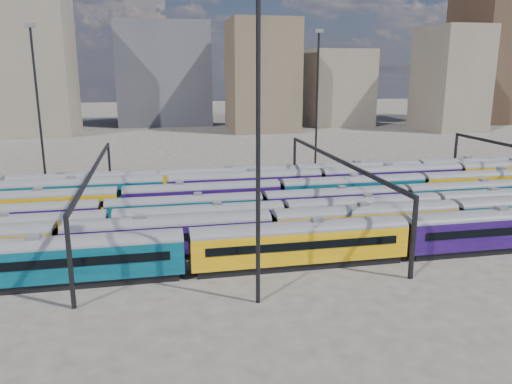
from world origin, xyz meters
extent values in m
plane|color=#45413A|center=(0.00, 0.00, 0.00)|extent=(500.00, 500.00, 0.00)
cube|color=black|center=(-21.49, -15.00, 0.38)|extent=(20.47, 2.66, 0.75)
cube|color=#043748|center=(-21.49, -15.00, 2.32)|extent=(21.55, 3.12, 3.12)
cylinder|color=#4C4C51|center=(-21.49, -15.00, 3.88)|extent=(21.55, 3.12, 3.12)
cube|color=black|center=(-21.49, -16.58, 2.69)|extent=(18.96, 0.06, 0.81)
cube|color=black|center=(-21.49, -13.42, 2.69)|extent=(18.96, 0.06, 0.81)
cube|color=slate|center=(-21.49, -15.00, 4.71)|extent=(1.08, 0.97, 0.38)
cube|color=black|center=(0.66, -15.00, 0.38)|extent=(20.47, 2.66, 0.75)
cube|color=#BA8507|center=(0.66, -15.00, 2.32)|extent=(21.55, 3.12, 3.12)
cylinder|color=#4C4C51|center=(0.66, -15.00, 3.88)|extent=(21.55, 3.12, 3.12)
cube|color=black|center=(0.66, -16.58, 2.69)|extent=(18.96, 0.06, 0.81)
cube|color=black|center=(0.66, -13.42, 2.69)|extent=(18.96, 0.06, 0.81)
cube|color=slate|center=(0.66, -15.00, 4.71)|extent=(1.08, 0.97, 0.38)
cube|color=black|center=(22.81, -15.00, 0.38)|extent=(20.47, 2.66, 0.75)
cube|color=#1A083E|center=(22.81, -15.00, 2.32)|extent=(21.55, 3.12, 3.12)
cylinder|color=#4C4C51|center=(22.81, -15.00, 3.88)|extent=(21.55, 3.12, 3.12)
cube|color=black|center=(22.81, -16.58, 2.69)|extent=(18.96, 0.06, 0.81)
cube|color=black|center=(22.81, -13.42, 2.69)|extent=(18.96, 0.06, 0.81)
cube|color=slate|center=(22.81, -15.00, 4.71)|extent=(1.08, 0.97, 0.38)
cube|color=black|center=(-11.83, -10.00, 0.37)|extent=(19.95, 2.59, 0.74)
cube|color=#1A083E|center=(-11.83, -10.00, 2.26)|extent=(21.00, 3.05, 3.05)
cylinder|color=#4C4C51|center=(-11.83, -10.00, 3.78)|extent=(21.00, 3.05, 3.05)
cube|color=black|center=(-11.83, -11.54, 2.62)|extent=(18.48, 0.06, 0.79)
cube|color=black|center=(-11.83, -8.46, 2.62)|extent=(18.48, 0.06, 0.79)
cube|color=slate|center=(-11.83, -10.00, 4.59)|extent=(1.05, 0.95, 0.37)
cube|color=black|center=(9.77, -10.00, 0.37)|extent=(19.95, 2.59, 0.74)
cube|color=#BA8507|center=(9.77, -10.00, 2.26)|extent=(21.00, 3.05, 3.05)
cylinder|color=#4C4C51|center=(9.77, -10.00, 3.78)|extent=(21.00, 3.05, 3.05)
cube|color=black|center=(9.77, -11.54, 2.62)|extent=(18.48, 0.06, 0.79)
cube|color=black|center=(9.77, -8.46, 2.62)|extent=(18.48, 0.06, 0.79)
cube|color=slate|center=(9.77, -10.00, 4.59)|extent=(1.05, 0.95, 0.37)
cube|color=black|center=(-28.06, -5.00, 0.34)|extent=(18.25, 2.37, 0.67)
cube|color=#BA8507|center=(-28.06, -5.00, 2.07)|extent=(19.21, 2.79, 2.79)
cylinder|color=#4C4C51|center=(-28.06, -5.00, 3.46)|extent=(19.21, 2.79, 2.79)
cube|color=black|center=(-28.06, -6.41, 2.40)|extent=(16.91, 0.06, 0.72)
cube|color=black|center=(-28.06, -3.59, 2.40)|extent=(16.91, 0.06, 0.72)
cube|color=slate|center=(-28.06, -5.00, 4.20)|extent=(0.96, 0.86, 0.34)
cube|color=black|center=(-8.24, -5.00, 0.34)|extent=(18.25, 2.37, 0.67)
cube|color=#1A083E|center=(-8.24, -5.00, 2.07)|extent=(19.21, 2.79, 2.79)
cylinder|color=#4C4C51|center=(-8.24, -5.00, 3.46)|extent=(19.21, 2.79, 2.79)
cube|color=black|center=(-8.24, -6.41, 2.40)|extent=(16.91, 0.06, 0.72)
cube|color=black|center=(-8.24, -3.59, 2.40)|extent=(16.91, 0.06, 0.72)
cube|color=slate|center=(-8.24, -5.00, 4.20)|extent=(0.96, 0.86, 0.34)
cube|color=black|center=(11.57, -5.00, 0.34)|extent=(18.25, 2.37, 0.67)
cube|color=#043748|center=(11.57, -5.00, 2.07)|extent=(19.21, 2.79, 2.79)
cylinder|color=#4C4C51|center=(11.57, -5.00, 3.46)|extent=(19.21, 2.79, 2.79)
cube|color=black|center=(11.57, -6.41, 2.40)|extent=(16.91, 0.06, 0.72)
cube|color=black|center=(11.57, -3.59, 2.40)|extent=(16.91, 0.06, 0.72)
cube|color=slate|center=(11.57, -5.00, 4.20)|extent=(0.96, 0.86, 0.34)
cube|color=black|center=(31.39, -5.00, 0.34)|extent=(18.25, 2.37, 0.67)
cube|color=#1A083E|center=(31.39, -5.00, 2.07)|extent=(19.21, 2.79, 2.79)
cylinder|color=#4C4C51|center=(31.39, -5.00, 3.46)|extent=(19.21, 2.79, 2.79)
cube|color=black|center=(31.39, -3.59, 2.40)|extent=(16.91, 0.06, 0.72)
cube|color=slate|center=(31.39, -5.00, 4.20)|extent=(0.96, 0.86, 0.34)
cube|color=black|center=(-29.21, 0.00, 0.33)|extent=(18.06, 2.34, 0.67)
cube|color=#1A083E|center=(-29.21, 0.00, 2.04)|extent=(19.01, 2.76, 2.76)
cylinder|color=#4C4C51|center=(-29.21, 0.00, 3.42)|extent=(19.01, 2.76, 2.76)
cube|color=black|center=(-29.21, -1.40, 2.37)|extent=(16.73, 0.06, 0.71)
cube|color=black|center=(-29.21, 1.40, 2.37)|extent=(16.73, 0.06, 0.71)
cube|color=slate|center=(-29.21, 0.00, 4.16)|extent=(0.95, 0.86, 0.33)
cube|color=black|center=(-9.60, 0.00, 0.33)|extent=(18.06, 2.34, 0.67)
cube|color=#043748|center=(-9.60, 0.00, 2.04)|extent=(19.01, 2.76, 2.76)
cylinder|color=#4C4C51|center=(-9.60, 0.00, 3.42)|extent=(19.01, 2.76, 2.76)
cube|color=black|center=(-9.60, -1.40, 2.37)|extent=(16.73, 0.06, 0.71)
cube|color=black|center=(-9.60, 1.40, 2.37)|extent=(16.73, 0.06, 0.71)
cube|color=slate|center=(-9.60, 0.00, 4.16)|extent=(0.95, 0.86, 0.33)
cube|color=black|center=(10.01, 0.00, 0.33)|extent=(18.06, 2.34, 0.67)
cube|color=#1A083E|center=(10.01, 0.00, 2.04)|extent=(19.01, 2.76, 2.76)
cylinder|color=#4C4C51|center=(10.01, 0.00, 3.42)|extent=(19.01, 2.76, 2.76)
cube|color=black|center=(10.01, -1.40, 2.37)|extent=(16.73, 0.06, 0.71)
cube|color=black|center=(10.01, 1.40, 2.37)|extent=(16.73, 0.06, 0.71)
cube|color=slate|center=(10.01, 0.00, 4.16)|extent=(0.95, 0.86, 0.33)
cube|color=black|center=(29.61, 0.00, 0.33)|extent=(18.06, 2.34, 0.67)
cube|color=#043748|center=(29.61, 0.00, 2.04)|extent=(19.01, 2.76, 2.76)
cylinder|color=#4C4C51|center=(29.61, 0.00, 3.42)|extent=(19.01, 2.76, 2.76)
cube|color=black|center=(29.61, -1.40, 2.37)|extent=(16.73, 0.06, 0.71)
cube|color=black|center=(29.61, 1.40, 2.37)|extent=(16.73, 0.06, 0.71)
cube|color=slate|center=(29.61, 0.00, 4.16)|extent=(0.95, 0.86, 0.33)
cube|color=black|center=(-28.28, 5.00, 0.36)|extent=(19.68, 2.55, 0.73)
cube|color=#BA8507|center=(-28.28, 5.00, 2.23)|extent=(20.72, 3.00, 3.00)
cylinder|color=#4C4C51|center=(-28.28, 5.00, 3.73)|extent=(20.72, 3.00, 3.00)
cube|color=black|center=(-28.28, 3.48, 2.59)|extent=(18.23, 0.06, 0.78)
cube|color=black|center=(-28.28, 6.52, 2.59)|extent=(18.23, 0.06, 0.78)
cube|color=slate|center=(-28.28, 5.00, 4.53)|extent=(1.04, 0.93, 0.36)
cube|color=black|center=(-6.96, 5.00, 0.36)|extent=(19.68, 2.55, 0.73)
cube|color=#1A083E|center=(-6.96, 5.00, 2.23)|extent=(20.72, 3.00, 3.00)
cylinder|color=#4C4C51|center=(-6.96, 5.00, 3.73)|extent=(20.72, 3.00, 3.00)
cube|color=black|center=(-6.96, 3.48, 2.59)|extent=(18.23, 0.06, 0.78)
cube|color=black|center=(-6.96, 6.52, 2.59)|extent=(18.23, 0.06, 0.78)
cube|color=slate|center=(-6.96, 5.00, 4.53)|extent=(1.04, 0.93, 0.36)
cube|color=black|center=(14.36, 5.00, 0.36)|extent=(19.68, 2.55, 0.73)
cube|color=#043748|center=(14.36, 5.00, 2.23)|extent=(20.72, 3.00, 3.00)
cylinder|color=#4C4C51|center=(14.36, 5.00, 3.73)|extent=(20.72, 3.00, 3.00)
cube|color=black|center=(14.36, 3.48, 2.59)|extent=(18.23, 0.06, 0.78)
cube|color=black|center=(14.36, 6.52, 2.59)|extent=(18.23, 0.06, 0.78)
cube|color=slate|center=(14.36, 5.00, 4.53)|extent=(1.04, 0.93, 0.36)
cube|color=black|center=(35.68, 5.00, 0.36)|extent=(19.68, 2.55, 0.73)
cube|color=#BA8507|center=(35.68, 5.00, 2.23)|extent=(20.72, 3.00, 3.00)
cylinder|color=#4C4C51|center=(35.68, 5.00, 3.73)|extent=(20.72, 3.00, 3.00)
cube|color=black|center=(35.68, 3.48, 2.59)|extent=(18.23, 0.06, 0.78)
cube|color=black|center=(35.68, 6.52, 2.59)|extent=(18.23, 0.06, 0.78)
cube|color=slate|center=(35.68, 5.00, 4.53)|extent=(1.04, 0.93, 0.36)
cube|color=black|center=(-23.19, 10.00, 0.39)|extent=(21.18, 2.75, 0.78)
cube|color=#043748|center=(-23.19, 10.00, 2.40)|extent=(22.30, 3.23, 3.23)
cylinder|color=#4C4C51|center=(-23.19, 10.00, 4.01)|extent=(22.30, 3.23, 3.23)
cube|color=black|center=(-23.19, 8.36, 2.79)|extent=(19.62, 0.06, 0.84)
cube|color=black|center=(-23.19, 11.64, 2.79)|extent=(19.62, 0.06, 0.84)
cube|color=slate|center=(-23.19, 10.00, 4.88)|extent=(1.11, 1.00, 0.39)
cube|color=black|center=(-0.29, 10.00, 0.39)|extent=(21.18, 2.75, 0.78)
cube|color=#1A083E|center=(-0.29, 10.00, 2.40)|extent=(22.30, 3.23, 3.23)
cylinder|color=#4C4C51|center=(-0.29, 10.00, 4.01)|extent=(22.30, 3.23, 3.23)
cube|color=black|center=(-0.29, 8.36, 2.79)|extent=(19.62, 0.06, 0.84)
cube|color=black|center=(-0.29, 11.64, 2.79)|extent=(19.62, 0.06, 0.84)
cube|color=slate|center=(-0.29, 10.00, 4.88)|extent=(1.11, 1.00, 0.39)
cube|color=black|center=(22.61, 10.00, 0.39)|extent=(21.18, 2.75, 0.78)
cube|color=#1A083E|center=(22.61, 10.00, 2.40)|extent=(22.30, 3.23, 3.23)
cylinder|color=#4C4C51|center=(22.61, 10.00, 4.01)|extent=(22.30, 3.23, 3.23)
cube|color=black|center=(22.61, 8.36, 2.79)|extent=(19.62, 0.06, 0.84)
cube|color=black|center=(22.61, 11.64, 2.79)|extent=(19.62, 0.06, 0.84)
cube|color=slate|center=(22.61, 10.00, 4.88)|extent=(1.11, 1.00, 0.39)
cube|color=black|center=(-23.33, 15.00, 0.36)|extent=(19.72, 2.56, 0.73)
cube|color=#043748|center=(-23.33, 15.00, 2.23)|extent=(20.76, 3.01, 3.01)
cylinder|color=#4C4C51|center=(-23.33, 15.00, 3.74)|extent=(20.76, 3.01, 3.01)
cube|color=black|center=(-23.33, 13.48, 2.59)|extent=(18.26, 0.06, 0.78)
cube|color=black|center=(-23.33, 16.52, 2.59)|extent=(18.26, 0.06, 0.78)
cube|color=slate|center=(-23.33, 15.00, 4.54)|extent=(1.04, 0.93, 0.36)
cube|color=black|center=(-1.98, 15.00, 0.36)|extent=(19.72, 2.56, 0.73)
cube|color=#BA8507|center=(-1.98, 15.00, 2.23)|extent=(20.76, 3.01, 3.01)
cylinder|color=#4C4C51|center=(-1.98, 15.00, 3.74)|extent=(20.76, 3.01, 3.01)
cube|color=black|center=(-1.98, 13.48, 2.59)|extent=(18.26, 0.06, 0.78)
cube|color=black|center=(-1.98, 16.52, 2.59)|extent=(18.26, 0.06, 0.78)
cube|color=slate|center=(-1.98, 15.00, 4.54)|extent=(1.04, 0.93, 0.36)
cube|color=black|center=(19.38, 15.00, 0.36)|extent=(19.72, 2.56, 0.73)
cube|color=#1A083E|center=(19.38, 15.00, 2.23)|extent=(20.76, 3.01, 3.01)
cylinder|color=#4C4C51|center=(19.38, 15.00, 3.74)|extent=(20.76, 3.01, 3.01)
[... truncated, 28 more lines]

